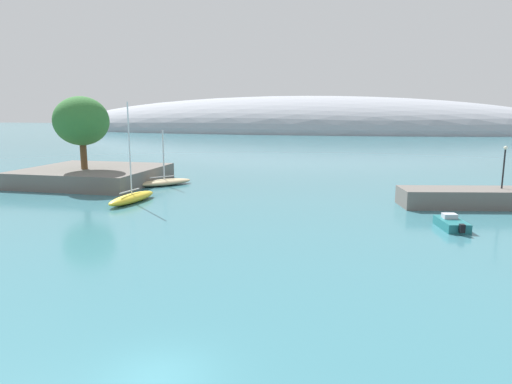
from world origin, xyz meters
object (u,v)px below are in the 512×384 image
object	(u,v)px
tree_clump_shore	(81,121)
harbor_lamp_post	(504,162)
sailboat_sand_near_shore	(164,182)
motorboat_teal_alongside_breakwater	(452,224)
sailboat_yellow_mid_mooring	(132,197)

from	to	relation	value
tree_clump_shore	harbor_lamp_post	xyz separation A→B (m)	(48.98, -2.48, -3.75)
tree_clump_shore	sailboat_sand_near_shore	world-z (taller)	tree_clump_shore
sailboat_sand_near_shore	harbor_lamp_post	size ratio (longest dim) A/B	1.66
harbor_lamp_post	tree_clump_shore	bearing A→B (deg)	177.10
sailboat_sand_near_shore	motorboat_teal_alongside_breakwater	size ratio (longest dim) A/B	1.69
sailboat_yellow_mid_mooring	motorboat_teal_alongside_breakwater	distance (m)	31.10
sailboat_sand_near_shore	motorboat_teal_alongside_breakwater	bearing A→B (deg)	-73.33
motorboat_teal_alongside_breakwater	tree_clump_shore	bearing A→B (deg)	62.04
sailboat_yellow_mid_mooring	harbor_lamp_post	distance (m)	38.13
tree_clump_shore	harbor_lamp_post	world-z (taller)	tree_clump_shore
sailboat_yellow_mid_mooring	sailboat_sand_near_shore	bearing A→B (deg)	14.13
tree_clump_shore	sailboat_sand_near_shore	distance (m)	13.03
sailboat_yellow_mid_mooring	harbor_lamp_post	world-z (taller)	sailboat_yellow_mid_mooring
tree_clump_shore	sailboat_yellow_mid_mooring	distance (m)	16.73
harbor_lamp_post	sailboat_yellow_mid_mooring	bearing A→B (deg)	-169.76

